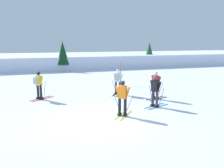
% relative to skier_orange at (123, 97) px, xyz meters
% --- Properties ---
extents(ground_plane, '(120.00, 120.00, 0.00)m').
position_rel_skier_orange_xyz_m(ground_plane, '(-1.26, -0.25, -0.92)').
color(ground_plane, silver).
extents(far_snow_ridge, '(80.00, 8.55, 1.62)m').
position_rel_skier_orange_xyz_m(far_snow_ridge, '(-1.26, 21.13, -0.10)').
color(far_snow_ridge, silver).
rests_on(far_snow_ridge, ground).
extents(skier_orange, '(1.30, 1.47, 1.71)m').
position_rel_skier_orange_xyz_m(skier_orange, '(0.00, 0.00, 0.00)').
color(skier_orange, gold).
rests_on(skier_orange, ground).
extents(skier_black, '(1.61, 0.98, 1.71)m').
position_rel_skier_orange_xyz_m(skier_black, '(2.17, 0.91, 0.00)').
color(skier_black, '#237AC6').
rests_on(skier_black, ground).
extents(skier_red, '(1.62, 0.96, 1.71)m').
position_rel_skier_orange_xyz_m(skier_red, '(2.97, 2.42, 0.00)').
color(skier_red, black).
rests_on(skier_red, ground).
extents(skier_white, '(1.31, 1.47, 1.71)m').
position_rel_skier_orange_xyz_m(skier_white, '(1.13, 4.21, 0.04)').
color(skier_white, black).
rests_on(skier_white, ground).
extents(skier_yellow, '(1.49, 1.28, 1.71)m').
position_rel_skier_orange_xyz_m(skier_yellow, '(-3.85, 4.34, 0.04)').
color(skier_yellow, red).
rests_on(skier_yellow, ground).
extents(trail_marker_pole, '(0.06, 0.06, 1.82)m').
position_rel_skier_orange_xyz_m(trail_marker_pole, '(2.39, 7.39, -0.01)').
color(trail_marker_pole, '#C65614').
rests_on(trail_marker_pole, ground).
extents(conifer_far_left, '(1.50, 1.50, 3.30)m').
position_rel_skier_orange_xyz_m(conifer_far_left, '(10.57, 19.14, 1.02)').
color(conifer_far_left, '#513823').
rests_on(conifer_far_left, ground).
extents(conifer_far_right, '(1.47, 1.47, 3.46)m').
position_rel_skier_orange_xyz_m(conifer_far_right, '(-1.40, 17.17, 1.19)').
color(conifer_far_right, '#513823').
rests_on(conifer_far_right, ground).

